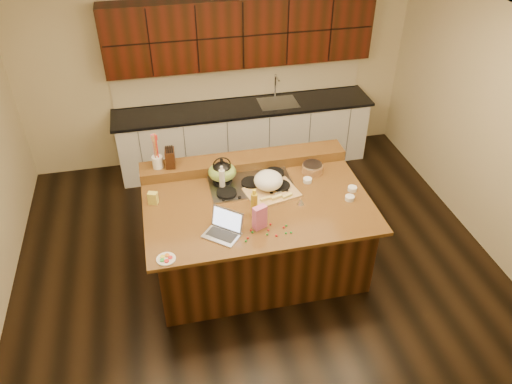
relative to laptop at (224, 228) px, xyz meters
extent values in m
cube|color=black|center=(0.43, 0.44, -0.99)|extent=(5.50, 5.00, 0.01)
cube|color=silver|center=(0.43, 0.44, 1.72)|extent=(5.50, 5.00, 0.01)
cube|color=#C7B88B|center=(0.43, 2.94, 0.37)|extent=(5.50, 0.01, 2.70)
cube|color=#C7B88B|center=(0.43, -2.07, 0.37)|extent=(5.50, 0.01, 2.70)
cube|color=#C7B88B|center=(3.18, 0.44, 0.37)|extent=(0.01, 5.00, 2.70)
cube|color=black|center=(0.43, 0.44, -0.54)|extent=(2.22, 1.42, 0.88)
cube|color=black|center=(0.43, 0.44, -0.08)|extent=(2.40, 1.60, 0.04)
cube|color=black|center=(0.43, 1.14, 0.00)|extent=(2.40, 0.30, 0.12)
cube|color=gray|center=(0.43, 0.74, -0.06)|extent=(0.92, 0.52, 0.02)
cylinder|color=black|center=(0.13, 0.87, -0.04)|extent=(0.22, 0.22, 0.03)
cylinder|color=black|center=(0.73, 0.87, -0.04)|extent=(0.22, 0.22, 0.03)
cylinder|color=black|center=(0.13, 0.61, -0.04)|extent=(0.22, 0.22, 0.03)
cylinder|color=black|center=(0.73, 0.61, -0.04)|extent=(0.22, 0.22, 0.03)
cylinder|color=black|center=(0.43, 0.74, -0.04)|extent=(0.22, 0.22, 0.03)
cube|color=silver|center=(0.73, 2.61, -0.53)|extent=(3.60, 0.62, 0.90)
cube|color=black|center=(0.73, 2.61, -0.06)|extent=(3.70, 0.66, 0.04)
cube|color=gray|center=(1.23, 2.61, -0.05)|extent=(0.55, 0.42, 0.01)
cylinder|color=gray|center=(1.23, 2.79, 0.14)|extent=(0.02, 0.02, 0.36)
cube|color=black|center=(0.73, 2.76, 0.97)|extent=(3.60, 0.34, 0.90)
cube|color=#C7B88B|center=(0.73, 2.92, 0.22)|extent=(3.60, 0.03, 0.50)
ellipsoid|color=black|center=(0.13, 0.87, 0.09)|extent=(0.26, 0.26, 0.21)
ellipsoid|color=olive|center=(0.13, 0.87, 0.07)|extent=(0.38, 0.38, 0.17)
cube|color=#B7B7BC|center=(-0.03, -0.04, -0.06)|extent=(0.41, 0.40, 0.02)
cube|color=black|center=(-0.03, -0.04, -0.05)|extent=(0.31, 0.29, 0.00)
cube|color=#B7B7BC|center=(0.04, 0.05, 0.06)|extent=(0.30, 0.27, 0.22)
cube|color=silver|center=(0.04, 0.04, 0.06)|extent=(0.27, 0.24, 0.19)
cylinder|color=gold|center=(0.35, 0.20, 0.07)|extent=(0.08, 0.08, 0.27)
cylinder|color=silver|center=(0.10, 0.72, 0.06)|extent=(0.08, 0.08, 0.25)
cube|color=tan|center=(0.61, 0.53, -0.05)|extent=(0.62, 0.51, 0.02)
ellipsoid|color=white|center=(0.59, 0.61, 0.06)|extent=(0.32, 0.32, 0.20)
cube|color=#EDD872|center=(0.51, 0.40, -0.02)|extent=(0.12, 0.03, 0.03)
cube|color=#EDD872|center=(0.63, 0.40, -0.02)|extent=(0.12, 0.03, 0.03)
cube|color=#EDD872|center=(0.75, 0.40, -0.02)|extent=(0.12, 0.03, 0.03)
cylinder|color=gray|center=(0.73, 0.51, -0.03)|extent=(0.21, 0.09, 0.01)
cylinder|color=white|center=(1.40, 0.24, -0.04)|extent=(0.11, 0.11, 0.04)
cylinder|color=white|center=(1.49, 0.39, -0.04)|extent=(0.11, 0.11, 0.04)
cylinder|color=white|center=(1.06, 0.65, -0.04)|extent=(0.13, 0.13, 0.04)
cylinder|color=#996B3F|center=(1.17, 0.83, -0.02)|extent=(0.29, 0.29, 0.09)
cone|color=silver|center=(0.87, 0.28, -0.03)|extent=(0.10, 0.10, 0.07)
cube|color=#D7659F|center=(0.36, 0.00, 0.06)|extent=(0.15, 0.12, 0.26)
cylinder|color=white|center=(-0.59, -0.25, -0.06)|extent=(0.19, 0.19, 0.01)
cube|color=gold|center=(-0.65, 0.64, 0.00)|extent=(0.11, 0.10, 0.14)
cylinder|color=white|center=(-0.56, 1.14, 0.13)|extent=(0.16, 0.16, 0.14)
cube|color=black|center=(-0.42, 1.14, 0.16)|extent=(0.12, 0.18, 0.21)
ellipsoid|color=red|center=(0.48, -0.16, -0.05)|extent=(0.02, 0.02, 0.02)
ellipsoid|color=#198C26|center=(0.62, -0.04, -0.05)|extent=(0.02, 0.02, 0.02)
ellipsoid|color=red|center=(0.26, -0.03, -0.05)|extent=(0.02, 0.02, 0.02)
ellipsoid|color=#198C26|center=(0.18, -0.17, -0.05)|extent=(0.02, 0.02, 0.02)
ellipsoid|color=red|center=(0.43, -0.07, -0.05)|extent=(0.02, 0.02, 0.02)
ellipsoid|color=#198C26|center=(0.64, -0.15, -0.05)|extent=(0.02, 0.02, 0.02)
ellipsoid|color=red|center=(0.59, -0.06, -0.05)|extent=(0.02, 0.02, 0.02)
ellipsoid|color=#198C26|center=(0.40, -0.13, -0.05)|extent=(0.02, 0.02, 0.02)
ellipsoid|color=red|center=(0.47, 0.02, -0.05)|extent=(0.02, 0.02, 0.02)
ellipsoid|color=#198C26|center=(0.27, -0.06, -0.05)|extent=(0.02, 0.02, 0.02)
ellipsoid|color=red|center=(0.21, -0.13, -0.05)|extent=(0.02, 0.02, 0.02)
ellipsoid|color=#198C26|center=(0.39, 0.01, -0.05)|extent=(0.02, 0.02, 0.02)
ellipsoid|color=red|center=(0.49, -0.17, -0.05)|extent=(0.02, 0.02, 0.02)
ellipsoid|color=#198C26|center=(0.59, -0.15, -0.05)|extent=(0.02, 0.02, 0.02)
camera|label=1|loc=(-0.51, -3.69, 3.17)|focal=35.00mm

